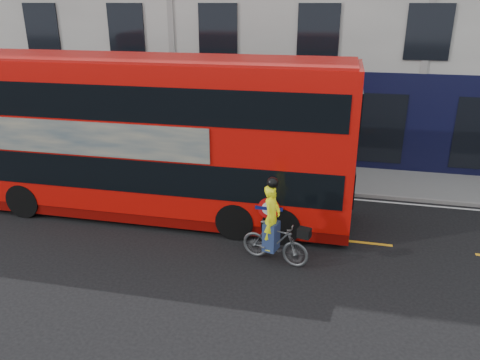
% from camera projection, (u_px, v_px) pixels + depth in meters
% --- Properties ---
extents(ground, '(120.00, 120.00, 0.00)m').
position_uv_depth(ground, '(84.00, 237.00, 13.89)').
color(ground, black).
rests_on(ground, ground).
extents(pavement, '(60.00, 3.00, 0.12)m').
position_uv_depth(pavement, '(165.00, 165.00, 19.79)').
color(pavement, slate).
rests_on(pavement, ground).
extents(kerb, '(60.00, 0.12, 0.13)m').
position_uv_depth(kerb, '(151.00, 177.00, 18.42)').
color(kerb, gray).
rests_on(kerb, ground).
extents(road_edge_line, '(58.00, 0.10, 0.01)m').
position_uv_depth(road_edge_line, '(148.00, 181.00, 18.17)').
color(road_edge_line, silver).
rests_on(road_edge_line, ground).
extents(lane_dashes, '(58.00, 0.12, 0.01)m').
position_uv_depth(lane_dashes, '(109.00, 216.00, 15.25)').
color(lane_dashes, '#F1A61C').
rests_on(lane_dashes, ground).
extents(bus, '(12.48, 2.98, 5.02)m').
position_uv_depth(bus, '(155.00, 137.00, 14.66)').
color(bus, red).
rests_on(bus, ground).
extents(cyclist, '(1.97, 1.00, 2.40)m').
position_uv_depth(cyclist, '(274.00, 235.00, 12.31)').
color(cyclist, '#4E5153').
rests_on(cyclist, ground).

